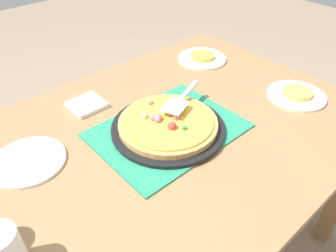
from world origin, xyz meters
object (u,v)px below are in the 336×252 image
object	(u,v)px
plate_side	(29,161)
cup_far	(4,252)
plate_far_right	(202,59)
plate_near_left	(297,96)
pizza_server	(181,99)
napkin_stack	(87,105)
served_slice_left	(297,93)
pizza	(168,123)
pizza_pan	(168,128)
served_slice_right	(202,56)

from	to	relation	value
plate_side	cup_far	bearing A→B (deg)	-119.05
plate_far_right	plate_side	bearing A→B (deg)	-172.20
plate_near_left	plate_far_right	xyz separation A→B (m)	(-0.04, 0.46, 0.00)
plate_near_left	cup_far	xyz separation A→B (m)	(-1.09, 0.05, 0.06)
pizza_server	napkin_stack	world-z (taller)	pizza_server
plate_near_left	pizza_server	world-z (taller)	pizza_server
plate_near_left	pizza_server	size ratio (longest dim) A/B	0.96
served_slice_left	cup_far	distance (m)	1.09
plate_near_left	pizza_server	bearing A→B (deg)	153.50
plate_far_right	plate_side	size ratio (longest dim) A/B	1.00
served_slice_left	plate_far_right	bearing A→B (deg)	95.40
plate_far_right	cup_far	xyz separation A→B (m)	(-1.04, -0.42, 0.06)
plate_far_right	pizza_server	world-z (taller)	pizza_server
pizza	pizza_server	bearing A→B (deg)	20.72
pizza	served_slice_left	distance (m)	0.54
served_slice_left	cup_far	world-z (taller)	cup_far
pizza_pan	cup_far	bearing A→B (deg)	-167.43
plate_far_right	pizza_server	xyz separation A→B (m)	(-0.38, -0.25, 0.06)
plate_near_left	served_slice_left	size ratio (longest dim) A/B	2.00
napkin_stack	pizza_server	bearing A→B (deg)	-51.08
cup_far	pizza_server	world-z (taller)	cup_far
plate_near_left	plate_side	xyz separation A→B (m)	(-0.92, 0.34, 0.00)
plate_far_right	plate_side	world-z (taller)	same
plate_near_left	pizza_server	xyz separation A→B (m)	(-0.42, 0.21, 0.06)
plate_side	served_slice_left	size ratio (longest dim) A/B	2.00
pizza_pan	plate_far_right	bearing A→B (deg)	31.49
pizza_pan	pizza	world-z (taller)	pizza
plate_side	served_slice_left	bearing A→B (deg)	-20.21
plate_near_left	plate_side	bearing A→B (deg)	159.79
plate_far_right	served_slice_left	world-z (taller)	served_slice_left
plate_side	cup_far	world-z (taller)	cup_far
pizza	plate_far_right	bearing A→B (deg)	31.43
pizza	napkin_stack	world-z (taller)	pizza
pizza_pan	plate_near_left	bearing A→B (deg)	-18.83
cup_far	napkin_stack	xyz separation A→B (m)	(0.45, 0.44, -0.05)
plate_far_right	served_slice_left	bearing A→B (deg)	-84.60
served_slice_left	cup_far	size ratio (longest dim) A/B	0.92
pizza_pan	plate_far_right	xyz separation A→B (m)	(0.47, 0.29, -0.01)
plate_near_left	served_slice_right	xyz separation A→B (m)	(-0.04, 0.46, 0.01)
plate_near_left	napkin_stack	xyz separation A→B (m)	(-0.64, 0.48, 0.00)
pizza_pan	pizza	size ratio (longest dim) A/B	1.15
served_slice_right	cup_far	size ratio (longest dim) A/B	0.92
pizza_pan	plate_near_left	distance (m)	0.54
plate_side	napkin_stack	bearing A→B (deg)	26.58
plate_near_left	cup_far	bearing A→B (deg)	177.58
pizza	served_slice_left	bearing A→B (deg)	-18.84
pizza_pan	plate_far_right	world-z (taller)	pizza_pan
pizza	plate_far_right	distance (m)	0.55
pizza	pizza_server	distance (m)	0.10
plate_far_right	pizza_server	bearing A→B (deg)	-146.27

